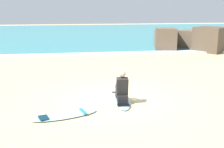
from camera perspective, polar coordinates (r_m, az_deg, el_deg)
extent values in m
plane|color=#CCB584|center=(8.85, 0.54, -5.25)|extent=(80.00, 80.00, 0.00)
cube|color=teal|center=(30.52, -6.24, 8.20)|extent=(80.00, 28.00, 0.10)
cube|color=white|center=(16.95, -4.05, 4.02)|extent=(80.00, 0.90, 0.11)
ellipsoid|color=#9ED1E5|center=(8.84, 1.81, -5.03)|extent=(0.67, 2.13, 0.07)
cube|color=black|center=(9.39, 1.40, -3.67)|extent=(0.48, 0.13, 0.01)
cube|color=black|center=(8.20, 2.34, -6.26)|extent=(0.38, 0.27, 0.01)
cube|color=#232326|center=(8.43, 2.11, -4.95)|extent=(0.34, 0.28, 0.20)
cylinder|color=#232326|center=(8.55, 1.32, -3.63)|extent=(0.18, 0.42, 0.43)
cylinder|color=#232326|center=(8.76, 1.08, -3.42)|extent=(0.14, 0.27, 0.42)
cube|color=#232326|center=(8.88, 1.00, -4.49)|extent=(0.12, 0.23, 0.05)
cylinder|color=#232326|center=(8.57, 2.65, -3.59)|extent=(0.18, 0.42, 0.43)
cylinder|color=#232326|center=(8.78, 2.58, -3.39)|extent=(0.14, 0.27, 0.42)
cube|color=#232326|center=(8.90, 2.55, -4.45)|extent=(0.12, 0.23, 0.05)
cube|color=#232326|center=(8.37, 2.10, -2.59)|extent=(0.36, 0.32, 0.57)
sphere|color=beige|center=(8.30, 2.10, 0.05)|extent=(0.21, 0.21, 0.21)
cylinder|color=#232326|center=(8.49, 1.05, -2.17)|extent=(0.12, 0.40, 0.31)
cylinder|color=#232326|center=(8.52, 2.93, -2.13)|extent=(0.12, 0.40, 0.31)
ellipsoid|color=#9ED1E5|center=(7.64, -9.54, -8.28)|extent=(1.86, 1.01, 0.07)
cube|color=#1E7FB7|center=(7.76, -5.97, -7.49)|extent=(0.23, 0.49, 0.01)
cube|color=#0A2C40|center=(7.50, -13.80, -8.59)|extent=(0.33, 0.42, 0.01)
cube|color=brown|center=(20.39, 15.54, 6.80)|extent=(2.10, 2.07, 1.26)
cube|color=#756656|center=(20.45, 10.74, 7.04)|extent=(1.44, 1.65, 1.23)
cube|color=brown|center=(19.03, 10.87, 6.93)|extent=(1.68, 1.80, 1.48)
cube|color=#756656|center=(20.72, 14.12, 6.33)|extent=(1.58, 1.33, 0.79)
cube|color=brown|center=(19.28, 19.38, 6.66)|extent=(2.41, 2.42, 1.59)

